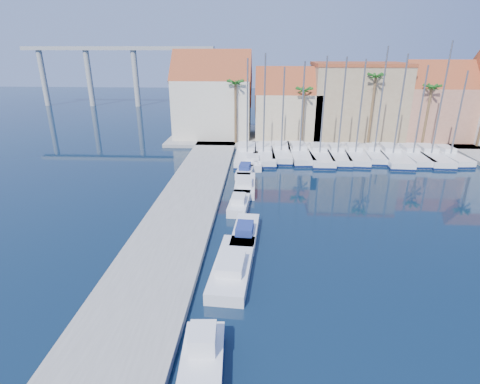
% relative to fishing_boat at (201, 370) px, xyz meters
% --- Properties ---
extents(ground, '(260.00, 260.00, 0.00)m').
position_rel_fishing_boat_xyz_m(ground, '(4.49, 1.71, -0.67)').
color(ground, black).
rests_on(ground, ground).
extents(quay_west, '(6.00, 77.00, 0.50)m').
position_rel_fishing_boat_xyz_m(quay_west, '(-4.51, 15.21, -0.42)').
color(quay_west, gray).
rests_on(quay_west, ground).
extents(shore_north, '(54.00, 16.00, 0.50)m').
position_rel_fishing_boat_xyz_m(shore_north, '(14.49, 49.71, -0.42)').
color(shore_north, gray).
rests_on(shore_north, ground).
extents(fishing_boat, '(2.26, 5.84, 2.01)m').
position_rel_fishing_boat_xyz_m(fishing_boat, '(0.00, 0.00, 0.00)').
color(fishing_boat, navy).
rests_on(fishing_boat, ground).
extents(motorboat_west_0, '(2.90, 7.62, 1.40)m').
position_rel_fishing_boat_xyz_m(motorboat_west_0, '(0.72, 8.80, -0.16)').
color(motorboat_west_0, white).
rests_on(motorboat_west_0, ground).
extents(motorboat_west_1, '(2.15, 5.82, 1.40)m').
position_rel_fishing_boat_xyz_m(motorboat_west_1, '(1.34, 13.78, -0.16)').
color(motorboat_west_1, white).
rests_on(motorboat_west_1, ground).
extents(motorboat_west_2, '(2.02, 5.39, 1.40)m').
position_rel_fishing_boat_xyz_m(motorboat_west_2, '(0.50, 19.83, -0.16)').
color(motorboat_west_2, white).
rests_on(motorboat_west_2, ground).
extents(motorboat_west_3, '(2.17, 6.56, 1.40)m').
position_rel_fishing_boat_xyz_m(motorboat_west_3, '(0.81, 24.75, -0.16)').
color(motorboat_west_3, white).
rests_on(motorboat_west_3, ground).
extents(motorboat_west_4, '(2.19, 5.58, 1.40)m').
position_rel_fishing_boat_xyz_m(motorboat_west_4, '(0.61, 29.98, -0.16)').
color(motorboat_west_4, white).
rests_on(motorboat_west_4, ground).
extents(motorboat_west_5, '(2.37, 6.59, 1.40)m').
position_rel_fishing_boat_xyz_m(motorboat_west_5, '(1.38, 33.70, -0.16)').
color(motorboat_west_5, white).
rests_on(motorboat_west_5, ground).
extents(motorboat_west_6, '(1.83, 5.28, 1.40)m').
position_rel_fishing_boat_xyz_m(motorboat_west_6, '(0.62, 39.83, -0.16)').
color(motorboat_west_6, white).
rests_on(motorboat_west_6, ground).
extents(sailboat_0, '(3.11, 11.47, 12.96)m').
position_rel_fishing_boat_xyz_m(sailboat_0, '(0.55, 36.99, -0.10)').
color(sailboat_0, white).
rests_on(sailboat_0, ground).
extents(sailboat_1, '(3.41, 11.01, 13.55)m').
position_rel_fishing_boat_xyz_m(sailboat_1, '(2.71, 37.43, -0.08)').
color(sailboat_1, white).
rests_on(sailboat_1, ground).
extents(sailboat_2, '(2.75, 10.06, 11.88)m').
position_rel_fishing_boat_xyz_m(sailboat_2, '(5.22, 38.26, -0.09)').
color(sailboat_2, white).
rests_on(sailboat_2, ground).
extents(sailboat_3, '(3.59, 10.78, 12.58)m').
position_rel_fishing_boat_xyz_m(sailboat_3, '(7.68, 38.05, -0.09)').
color(sailboat_3, white).
rests_on(sailboat_3, ground).
extents(sailboat_4, '(2.90, 10.92, 13.24)m').
position_rel_fishing_boat_xyz_m(sailboat_4, '(10.34, 37.37, -0.09)').
color(sailboat_4, white).
rests_on(sailboat_4, ground).
extents(sailboat_5, '(2.82, 9.80, 13.14)m').
position_rel_fishing_boat_xyz_m(sailboat_5, '(12.78, 37.49, -0.07)').
color(sailboat_5, white).
rests_on(sailboat_5, ground).
extents(sailboat_6, '(3.60, 10.51, 12.87)m').
position_rel_fishing_boat_xyz_m(sailboat_6, '(15.26, 37.86, -0.08)').
color(sailboat_6, white).
rests_on(sailboat_6, ground).
extents(sailboat_7, '(2.71, 8.57, 14.37)m').
position_rel_fishing_boat_xyz_m(sailboat_7, '(17.79, 38.03, -0.02)').
color(sailboat_7, white).
rests_on(sailboat_7, ground).
extents(sailboat_8, '(3.59, 11.54, 13.51)m').
position_rel_fishing_boat_xyz_m(sailboat_8, '(20.14, 37.65, -0.09)').
color(sailboat_8, white).
rests_on(sailboat_8, ground).
extents(sailboat_9, '(2.92, 10.03, 12.16)m').
position_rel_fishing_boat_xyz_m(sailboat_9, '(22.86, 37.93, -0.09)').
color(sailboat_9, white).
rests_on(sailboat_9, ground).
extents(sailboat_10, '(3.09, 10.73, 14.99)m').
position_rel_fishing_boat_xyz_m(sailboat_10, '(25.23, 37.87, -0.06)').
color(sailboat_10, white).
rests_on(sailboat_10, ground).
extents(sailboat_11, '(3.03, 8.99, 11.53)m').
position_rel_fishing_boat_xyz_m(sailboat_11, '(27.66, 37.72, -0.08)').
color(sailboat_11, white).
rests_on(sailboat_11, ground).
extents(building_0, '(12.30, 9.00, 13.50)m').
position_rel_fishing_boat_xyz_m(building_0, '(-5.51, 48.71, 5.86)').
color(building_0, beige).
rests_on(building_0, shore_north).
extents(building_1, '(10.30, 8.00, 11.00)m').
position_rel_fishing_boat_xyz_m(building_1, '(6.49, 48.71, 4.63)').
color(building_1, '#C3AF89').
rests_on(building_1, shore_north).
extents(building_2, '(14.20, 10.20, 11.50)m').
position_rel_fishing_boat_xyz_m(building_2, '(17.49, 49.71, 5.59)').
color(building_2, '#9E8561').
rests_on(building_2, shore_north).
extents(building_3, '(10.30, 8.00, 12.00)m').
position_rel_fishing_boat_xyz_m(building_3, '(29.49, 48.71, 5.19)').
color(building_3, '#B5755B').
rests_on(building_3, shore_north).
extents(palm_0, '(2.60, 2.60, 10.15)m').
position_rel_fishing_boat_xyz_m(palm_0, '(-1.51, 43.71, 8.41)').
color(palm_0, brown).
rests_on(palm_0, shore_north).
extents(palm_1, '(2.60, 2.60, 9.15)m').
position_rel_fishing_boat_xyz_m(palm_1, '(8.49, 43.71, 7.47)').
color(palm_1, brown).
rests_on(palm_1, shore_north).
extents(palm_2, '(2.60, 2.60, 11.15)m').
position_rel_fishing_boat_xyz_m(palm_2, '(18.49, 43.71, 9.35)').
color(palm_2, brown).
rests_on(palm_2, shore_north).
extents(palm_3, '(2.60, 2.60, 9.65)m').
position_rel_fishing_boat_xyz_m(palm_3, '(26.49, 43.71, 7.94)').
color(palm_3, brown).
rests_on(palm_3, shore_north).
extents(viaduct, '(48.00, 2.20, 14.45)m').
position_rel_fishing_boat_xyz_m(viaduct, '(-34.58, 83.71, 9.58)').
color(viaduct, '#9E9E99').
rests_on(viaduct, ground).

